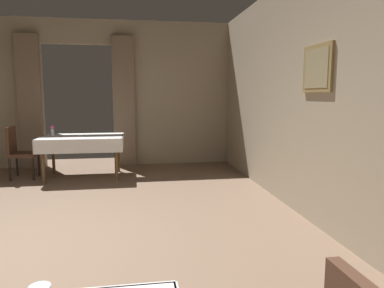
% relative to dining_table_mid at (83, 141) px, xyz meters
% --- Properties ---
extents(ground, '(10.08, 10.08, 0.00)m').
position_rel_dining_table_mid_xyz_m(ground, '(-0.20, -3.07, -0.67)').
color(ground, '#7A604C').
extents(wall_right, '(0.16, 8.40, 3.00)m').
position_rel_dining_table_mid_xyz_m(wall_right, '(3.00, -3.07, 0.83)').
color(wall_right, tan).
rests_on(wall_right, ground).
extents(wall_back, '(6.40, 0.27, 3.00)m').
position_rel_dining_table_mid_xyz_m(wall_back, '(-0.20, 1.11, 0.86)').
color(wall_back, tan).
rests_on(wall_back, ground).
extents(dining_table_mid, '(1.44, 1.03, 0.75)m').
position_rel_dining_table_mid_xyz_m(dining_table_mid, '(0.00, 0.00, 0.00)').
color(dining_table_mid, brown).
rests_on(dining_table_mid, ground).
extents(chair_mid_left, '(0.44, 0.44, 0.93)m').
position_rel_dining_table_mid_xyz_m(chair_mid_left, '(-1.10, 0.06, -0.15)').
color(chair_mid_left, black).
rests_on(chair_mid_left, ground).
extents(flower_vase_mid, '(0.07, 0.07, 0.20)m').
position_rel_dining_table_mid_xyz_m(flower_vase_mid, '(-0.53, 0.07, 0.19)').
color(flower_vase_mid, silver).
rests_on(flower_vase_mid, dining_table_mid).
extents(plate_mid_b, '(0.19, 0.19, 0.01)m').
position_rel_dining_table_mid_xyz_m(plate_mid_b, '(-0.10, 0.02, 0.09)').
color(plate_mid_b, white).
rests_on(plate_mid_b, dining_table_mid).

